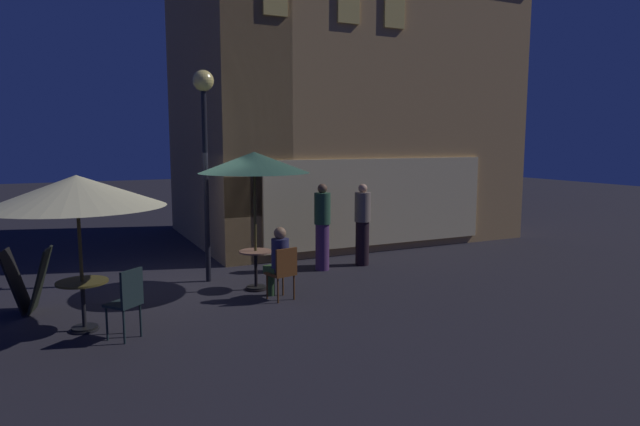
{
  "coord_description": "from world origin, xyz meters",
  "views": [
    {
      "loc": [
        -1.65,
        -9.99,
        2.72
      ],
      "look_at": [
        2.67,
        -0.97,
        1.4
      ],
      "focal_mm": 30.73,
      "sensor_mm": 36.0,
      "label": 1
    }
  ],
  "objects": [
    {
      "name": "ground_plane",
      "position": [
        0.0,
        0.0,
        0.0
      ],
      "size": [
        60.0,
        60.0,
        0.0
      ],
      "primitive_type": "plane",
      "color": "black"
    },
    {
      "name": "cafe_building",
      "position": [
        4.38,
        3.05,
        3.87
      ],
      "size": [
        8.58,
        6.13,
        7.75
      ],
      "color": "tan",
      "rests_on": "ground"
    },
    {
      "name": "street_lamp_near_corner",
      "position": [
        0.89,
        0.35,
        3.09
      ],
      "size": [
        0.39,
        0.39,
        4.03
      ],
      "color": "black",
      "rests_on": "ground"
    },
    {
      "name": "menu_sandwich_board",
      "position": [
        -2.18,
        -0.35,
        0.52
      ],
      "size": [
        0.78,
        0.68,
        1.01
      ],
      "rotation": [
        0.0,
        0.0,
        -0.2
      ],
      "color": "black",
      "rests_on": "ground"
    },
    {
      "name": "cafe_table_0",
      "position": [
        -1.43,
        -1.64,
        0.53
      ],
      "size": [
        0.71,
        0.71,
        0.73
      ],
      "color": "black",
      "rests_on": "ground"
    },
    {
      "name": "cafe_table_1",
      "position": [
        1.53,
        -0.62,
        0.48
      ],
      "size": [
        0.6,
        0.6,
        0.73
      ],
      "color": "black",
      "rests_on": "ground"
    },
    {
      "name": "patio_umbrella_0",
      "position": [
        -1.43,
        -1.64,
        2.02
      ],
      "size": [
        2.43,
        2.43,
        2.25
      ],
      "color": "black",
      "rests_on": "ground"
    },
    {
      "name": "patio_umbrella_1",
      "position": [
        1.53,
        -0.62,
        2.32
      ],
      "size": [
        2.0,
        2.0,
        2.53
      ],
      "color": "black",
      "rests_on": "ground"
    },
    {
      "name": "cafe_chair_0",
      "position": [
        -0.89,
        -2.3,
        0.6
      ],
      "size": [
        0.55,
        0.55,
        1.0
      ],
      "rotation": [
        0.0,
        0.0,
        2.26
      ],
      "color": "black",
      "rests_on": "ground"
    },
    {
      "name": "cafe_chair_1",
      "position": [
        1.73,
        -1.49,
        0.55
      ],
      "size": [
        0.5,
        0.5,
        0.92
      ],
      "rotation": [
        0.0,
        0.0,
        1.8
      ],
      "color": "#5F3315",
      "rests_on": "ground"
    },
    {
      "name": "patron_seated_0",
      "position": [
        1.7,
        -1.34,
        0.71
      ],
      "size": [
        0.38,
        0.51,
        1.27
      ],
      "rotation": [
        0.0,
        0.0,
        1.8
      ],
      "color": "#315029",
      "rests_on": "ground"
    },
    {
      "name": "patron_standing_1",
      "position": [
        4.31,
        0.29,
        0.91
      ],
      "size": [
        0.35,
        0.35,
        1.8
      ],
      "rotation": [
        0.0,
        0.0,
        3.53
      ],
      "color": "black",
      "rests_on": "ground"
    },
    {
      "name": "patron_standing_2",
      "position": [
        3.31,
        0.25,
        0.93
      ],
      "size": [
        0.34,
        0.34,
        1.84
      ],
      "rotation": [
        0.0,
        0.0,
        1.3
      ],
      "color": "#522F5F",
      "rests_on": "ground"
    }
  ]
}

